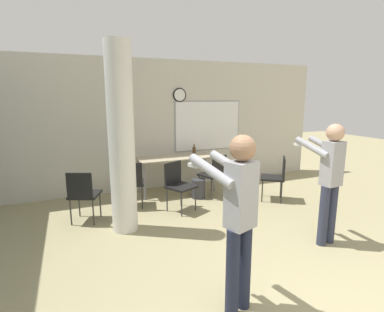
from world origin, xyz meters
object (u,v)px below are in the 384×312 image
chair_mid_room (276,175)px  folding_table (177,160)px  chair_table_front (178,183)px  chair_table_right (214,173)px  bottle_on_table (194,150)px  person_playing_front (238,211)px  person_playing_side (329,175)px  chair_near_pillar (83,193)px  chair_table_left (132,181)px

chair_mid_room → folding_table: bearing=142.7°
chair_table_front → chair_table_right: bearing=23.5°
folding_table → bottle_on_table: 0.49m
chair_table_front → person_playing_front: size_ratio=0.51×
bottle_on_table → chair_table_right: 0.82m
chair_table_front → chair_mid_room: bearing=-6.9°
folding_table → person_playing_side: size_ratio=0.99×
chair_near_pillar → person_playing_front: size_ratio=0.51×
chair_table_left → person_playing_side: (2.22, -2.38, 0.48)m
chair_near_pillar → chair_table_front: size_ratio=1.00×
bottle_on_table → person_playing_side: bearing=-77.4°
folding_table → chair_mid_room: 2.05m
chair_table_right → chair_near_pillar: bearing=-172.4°
folding_table → chair_mid_room: size_ratio=1.90×
person_playing_front → person_playing_side: 1.97m
chair_table_front → person_playing_side: (1.47, -1.94, 0.48)m
chair_table_right → person_playing_side: (0.55, -2.34, 0.48)m
person_playing_front → chair_table_right: bearing=67.0°
person_playing_side → bottle_on_table: bearing=102.6°
bottle_on_table → chair_table_right: size_ratio=0.26×
bottle_on_table → chair_mid_room: 1.83m
folding_table → chair_table_left: 1.23m
chair_mid_room → chair_table_front: bearing=173.1°
chair_mid_room → chair_table_right: 1.21m
bottle_on_table → chair_table_front: (-0.78, -1.13, -0.34)m
chair_mid_room → chair_table_front: (-1.95, 0.24, 0.00)m
chair_table_front → person_playing_side: bearing=-52.8°
chair_mid_room → person_playing_front: person_playing_front is taller
bottle_on_table → chair_near_pillar: size_ratio=0.26×
person_playing_front → folding_table: bearing=79.0°
chair_table_left → person_playing_front: size_ratio=0.51×
bottle_on_table → chair_mid_room: bottle_on_table is taller
folding_table → person_playing_front: 3.71m
chair_table_left → person_playing_front: person_playing_front is taller
chair_near_pillar → chair_table_front: 1.60m
chair_table_front → chair_near_pillar: bearing=177.8°
chair_near_pillar → chair_table_right: 2.54m
chair_mid_room → person_playing_front: (-2.33, -2.40, 0.49)m
chair_mid_room → chair_table_front: size_ratio=1.00×
bottle_on_table → person_playing_side: person_playing_side is taller
chair_mid_room → chair_near_pillar: same height
bottle_on_table → chair_near_pillar: bottle_on_table is taller
chair_near_pillar → chair_table_front: same height
folding_table → bottle_on_table: bearing=16.6°
chair_mid_room → chair_table_right: bearing=148.4°
chair_near_pillar → chair_table_left: same height
person_playing_front → chair_table_left: bearing=96.9°
chair_mid_room → person_playing_side: size_ratio=0.52×
bottle_on_table → chair_near_pillar: (-2.38, -1.07, -0.34)m
chair_near_pillar → chair_table_right: (2.52, 0.34, 0.00)m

